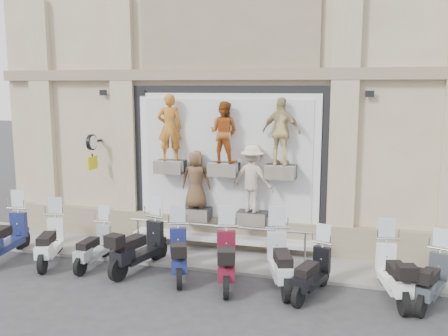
{
  "coord_description": "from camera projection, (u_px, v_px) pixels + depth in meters",
  "views": [
    {
      "loc": [
        3.62,
        -10.18,
        4.56
      ],
      "look_at": [
        0.2,
        1.9,
        2.47
      ],
      "focal_mm": 40.0,
      "sensor_mm": 36.0,
      "label": 1
    }
  ],
  "objects": [
    {
      "name": "ground",
      "position": [
        193.0,
        287.0,
        11.39
      ],
      "size": [
        90.0,
        90.0,
        0.0
      ],
      "primitive_type": "plane",
      "color": "#303033",
      "rests_on": "ground"
    },
    {
      "name": "sidewalk",
      "position": [
        219.0,
        256.0,
        13.37
      ],
      "size": [
        16.0,
        2.2,
        0.08
      ],
      "primitive_type": "cube",
      "color": "gray",
      "rests_on": "ground"
    },
    {
      "name": "building",
      "position": [
        259.0,
        43.0,
        17.04
      ],
      "size": [
        14.0,
        8.6,
        12.0
      ],
      "primitive_type": null,
      "color": "#CAB593",
      "rests_on": "ground"
    },
    {
      "name": "shop_vitrine",
      "position": [
        229.0,
        165.0,
        13.56
      ],
      "size": [
        5.6,
        0.89,
        4.3
      ],
      "color": "black",
      "rests_on": "ground"
    },
    {
      "name": "guard_rail",
      "position": [
        218.0,
        242.0,
        13.21
      ],
      "size": [
        5.06,
        0.1,
        0.93
      ],
      "primitive_type": null,
      "color": "#9EA0A5",
      "rests_on": "ground"
    },
    {
      "name": "clock_sign_bracket",
      "position": [
        92.0,
        147.0,
        14.32
      ],
      "size": [
        0.1,
        0.8,
        1.02
      ],
      "color": "black",
      "rests_on": "ground"
    },
    {
      "name": "scooter_a",
      "position": [
        5.0,
        228.0,
        13.07
      ],
      "size": [
        0.86,
        2.19,
        1.74
      ],
      "primitive_type": null,
      "rotation": [
        0.0,
        0.0,
        0.11
      ],
      "color": "#161E4D",
      "rests_on": "ground"
    },
    {
      "name": "scooter_b",
      "position": [
        49.0,
        233.0,
        12.8
      ],
      "size": [
        1.2,
        2.06,
        1.61
      ],
      "primitive_type": null,
      "rotation": [
        0.0,
        0.0,
        0.34
      ],
      "color": "white",
      "rests_on": "ground"
    },
    {
      "name": "scooter_c",
      "position": [
        93.0,
        239.0,
        12.6
      ],
      "size": [
        0.52,
        1.78,
        1.45
      ],
      "primitive_type": null,
      "rotation": [
        0.0,
        0.0,
        0.0
      ],
      "color": "gray",
      "rests_on": "ground"
    },
    {
      "name": "scooter_d",
      "position": [
        139.0,
        237.0,
        12.29
      ],
      "size": [
        1.13,
        2.22,
        1.73
      ],
      "primitive_type": null,
      "rotation": [
        0.0,
        0.0,
        -0.25
      ],
      "color": "black",
      "rests_on": "ground"
    },
    {
      "name": "scooter_e",
      "position": [
        178.0,
        245.0,
        11.89
      ],
      "size": [
        1.28,
        2.06,
        1.62
      ],
      "primitive_type": null,
      "rotation": [
        0.0,
        0.0,
        0.38
      ],
      "color": "navy",
      "rests_on": "ground"
    },
    {
      "name": "scooter_f",
      "position": [
        226.0,
        249.0,
        11.4
      ],
      "size": [
        1.15,
        2.19,
        1.71
      ],
      "primitive_type": null,
      "rotation": [
        0.0,
        0.0,
        0.27
      ],
      "color": "maroon",
      "rests_on": "ground"
    },
    {
      "name": "scooter_g",
      "position": [
        281.0,
        251.0,
        11.26
      ],
      "size": [
        1.25,
        2.21,
        1.72
      ],
      "primitive_type": null,
      "rotation": [
        0.0,
        0.0,
        0.32
      ],
      "color": "#B7BBBF",
      "rests_on": "ground"
    },
    {
      "name": "scooter_h",
      "position": [
        312.0,
        264.0,
        10.8
      ],
      "size": [
        1.06,
        1.91,
        1.49
      ],
      "primitive_type": null,
      "rotation": [
        0.0,
        0.0,
        -0.31
      ],
      "color": "black",
      "rests_on": "ground"
    },
    {
      "name": "scooter_i",
      "position": [
        394.0,
        263.0,
        10.6
      ],
      "size": [
        1.04,
        2.1,
        1.64
      ],
      "primitive_type": null,
      "rotation": [
        0.0,
        0.0,
        0.24
      ],
      "color": "white",
      "rests_on": "ground"
    },
    {
      "name": "scooter_j",
      "position": [
        432.0,
        271.0,
        10.35
      ],
      "size": [
        1.17,
        1.94,
        1.52
      ],
      "primitive_type": null,
      "rotation": [
        0.0,
        0.0,
        -0.36
      ],
      "color": "#31373C",
      "rests_on": "ground"
    }
  ]
}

